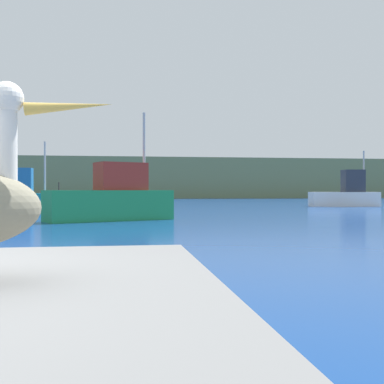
% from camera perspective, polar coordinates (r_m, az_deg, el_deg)
% --- Properties ---
extents(hillside_backdrop, '(140.00, 13.82, 6.03)m').
position_cam_1_polar(hillside_backdrop, '(76.72, -9.65, 1.56)').
color(hillside_backdrop, '#6B7A51').
rests_on(hillside_backdrop, ground).
extents(fishing_boat_teal, '(4.76, 1.65, 4.34)m').
position_cam_1_polar(fishing_boat_teal, '(32.36, -19.42, -0.35)').
color(fishing_boat_teal, teal).
rests_on(fishing_boat_teal, ground).
extents(fishing_boat_green, '(5.53, 3.57, 4.70)m').
position_cam_1_polar(fishing_boat_green, '(20.98, -9.27, -0.80)').
color(fishing_boat_green, '#1E8C4C').
rests_on(fishing_boat_green, ground).
extents(fishing_boat_white, '(5.37, 2.27, 4.34)m').
position_cam_1_polar(fishing_boat_white, '(39.89, 17.56, -0.25)').
color(fishing_boat_white, white).
rests_on(fishing_boat_white, ground).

